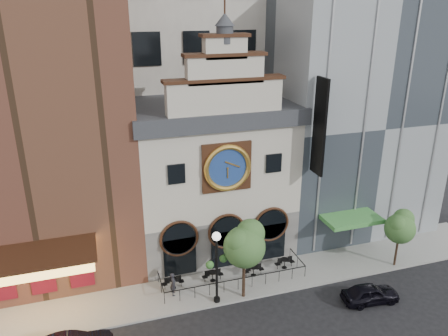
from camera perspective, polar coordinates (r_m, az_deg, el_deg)
ground at (r=31.62m, az=2.60°, el=-17.02°), size 120.00×120.00×0.00m
sidewalk at (r=33.47m, az=1.09°, el=-14.43°), size 44.00×5.00×0.15m
clock_building at (r=34.84m, az=-1.62°, el=-0.59°), size 12.60×8.78×18.65m
theater_building at (r=34.29m, az=-24.37°, el=7.55°), size 14.00×15.60×25.00m
retail_building at (r=40.95m, az=15.34°, el=6.99°), size 14.00×14.40×20.00m
cafe_railing at (r=33.17m, az=1.10°, el=-13.69°), size 10.60×2.60×0.90m
bistro_0 at (r=32.51m, az=-6.69°, el=-14.62°), size 1.58×0.68×0.90m
bistro_1 at (r=33.02m, az=-1.49°, el=-13.84°), size 1.58×0.68×0.90m
bistro_2 at (r=33.64m, az=3.89°, el=-13.16°), size 1.58×0.68×0.90m
bistro_3 at (r=34.74m, az=7.93°, el=-12.13°), size 1.58×0.68×0.90m
car_right at (r=32.76m, az=18.57°, el=-15.27°), size 4.09×1.93×1.35m
pedestrian at (r=31.66m, az=-6.65°, el=-14.81°), size 0.51×0.69×1.73m
lamppost at (r=29.46m, az=-0.97°, el=-11.89°), size 1.62×1.01×5.36m
tree_left at (r=29.58m, az=2.75°, el=-9.82°), size 2.95×2.85×5.69m
tree_right at (r=35.92m, az=22.05°, el=-7.06°), size 2.39×2.30×4.61m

